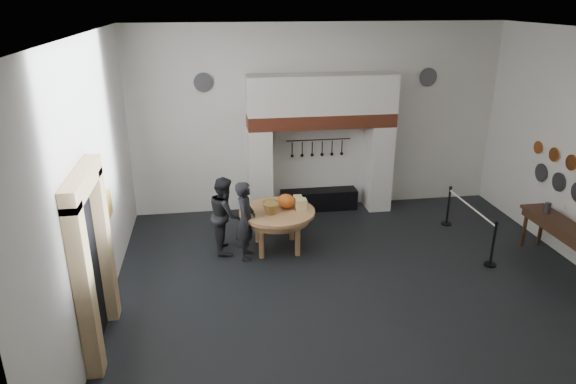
{
  "coord_description": "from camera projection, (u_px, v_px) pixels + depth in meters",
  "views": [
    {
      "loc": [
        -2.58,
        -7.99,
        5.04
      ],
      "look_at": [
        -1.12,
        1.53,
        1.35
      ],
      "focal_mm": 32.0,
      "sensor_mm": 36.0,
      "label": 1
    }
  ],
  "objects": [
    {
      "name": "chimney_hood",
      "position": [
        322.0,
        94.0,
        11.87
      ],
      "size": [
        3.5,
        0.7,
        0.9
      ],
      "primitive_type": "cube",
      "color": "silver",
      "rests_on": "hearth_brick_band"
    },
    {
      "name": "door_jamb_far",
      "position": [
        104.0,
        247.0,
        8.18
      ],
      "size": [
        0.22,
        0.3,
        2.6
      ],
      "primitive_type": "cube",
      "color": "tan",
      "rests_on": "floor"
    },
    {
      "name": "wicker_basket",
      "position": [
        271.0,
        209.0,
        10.45
      ],
      "size": [
        0.37,
        0.37,
        0.22
      ],
      "primitive_type": "cone",
      "rotation": [
        3.14,
        0.0,
        -0.17
      ],
      "color": "#A57D3C",
      "rests_on": "work_table"
    },
    {
      "name": "pumpkin",
      "position": [
        286.0,
        201.0,
        10.71
      ],
      "size": [
        0.36,
        0.36,
        0.31
      ],
      "primitive_type": "ellipsoid",
      "color": "#CB4E1C",
      "rests_on": "work_table"
    },
    {
      "name": "work_table",
      "position": [
        277.0,
        212.0,
        10.66
      ],
      "size": [
        1.83,
        1.83,
        0.07
      ],
      "primitive_type": "cylinder",
      "rotation": [
        0.0,
        0.0,
        -0.17
      ],
      "color": "tan",
      "rests_on": "floor"
    },
    {
      "name": "hearth_brick_band",
      "position": [
        321.0,
        120.0,
        12.09
      ],
      "size": [
        3.5,
        0.72,
        0.32
      ],
      "primitive_type": "cube",
      "color": "#9E442B",
      "rests_on": "chimney_pier_left"
    },
    {
      "name": "wall_front",
      "position": [
        485.0,
        299.0,
        5.05
      ],
      "size": [
        9.0,
        0.02,
        4.5
      ],
      "primitive_type": "cube",
      "color": "silver",
      "rests_on": "floor"
    },
    {
      "name": "wall_back",
      "position": [
        318.0,
        119.0,
        12.43
      ],
      "size": [
        9.0,
        0.02,
        4.5
      ],
      "primitive_type": "cube",
      "color": "silver",
      "rests_on": "floor"
    },
    {
      "name": "cheese_block_big",
      "position": [
        301.0,
        205.0,
        10.63
      ],
      "size": [
        0.22,
        0.22,
        0.24
      ],
      "primitive_type": "cube",
      "color": "#DCCE83",
      "rests_on": "work_table"
    },
    {
      "name": "pewter_plate_mid",
      "position": [
        559.0,
        182.0,
        10.58
      ],
      "size": [
        0.03,
        0.4,
        0.4
      ],
      "primitive_type": "cylinder",
      "rotation": [
        0.0,
        1.57,
        0.0
      ],
      "color": "#4C4C51",
      "rests_on": "wall_right"
    },
    {
      "name": "pewter_plate_right",
      "position": [
        541.0,
        173.0,
        11.14
      ],
      "size": [
        0.03,
        0.4,
        0.4
      ],
      "primitive_type": "cylinder",
      "rotation": [
        0.0,
        1.57,
        0.0
      ],
      "color": "#4C4C51",
      "rests_on": "wall_right"
    },
    {
      "name": "floor",
      "position": [
        360.0,
        285.0,
        9.55
      ],
      "size": [
        9.0,
        8.0,
        0.02
      ],
      "primitive_type": "cube",
      "color": "black",
      "rests_on": "ground"
    },
    {
      "name": "barrier_post_far",
      "position": [
        448.0,
        207.0,
        11.95
      ],
      "size": [
        0.05,
        0.05,
        0.9
      ],
      "primitive_type": "cylinder",
      "color": "black",
      "rests_on": "floor"
    },
    {
      "name": "door_recess",
      "position": [
        89.0,
        271.0,
        7.54
      ],
      "size": [
        0.04,
        1.1,
        2.5
      ],
      "primitive_type": "cube",
      "color": "black",
      "rests_on": "floor"
    },
    {
      "name": "barrier_rope",
      "position": [
        471.0,
        207.0,
        10.89
      ],
      "size": [
        0.04,
        2.0,
        0.04
      ],
      "primitive_type": "cylinder",
      "rotation": [
        1.57,
        0.0,
        0.0
      ],
      "color": "white",
      "rests_on": "barrier_post_near"
    },
    {
      "name": "ceiling",
      "position": [
        374.0,
        33.0,
        7.94
      ],
      "size": [
        9.0,
        8.0,
        0.02
      ],
      "primitive_type": "cube",
      "color": "silver",
      "rests_on": "wall_back"
    },
    {
      "name": "chimney_pier_left",
      "position": [
        260.0,
        172.0,
        12.32
      ],
      "size": [
        0.55,
        0.7,
        2.15
      ],
      "primitive_type": "cube",
      "color": "silver",
      "rests_on": "floor"
    },
    {
      "name": "pewter_plate_back_right",
      "position": [
        428.0,
        77.0,
        12.44
      ],
      "size": [
        0.44,
        0.03,
        0.44
      ],
      "primitive_type": "cylinder",
      "rotation": [
        1.57,
        0.0,
        0.0
      ],
      "color": "#4C4C51",
      "rests_on": "wall_back"
    },
    {
      "name": "side_table",
      "position": [
        565.0,
        226.0,
        9.92
      ],
      "size": [
        0.55,
        2.2,
        0.06
      ],
      "primitive_type": "cube",
      "color": "#3C2416",
      "rests_on": "floor"
    },
    {
      "name": "visitor_near",
      "position": [
        246.0,
        220.0,
        10.31
      ],
      "size": [
        0.48,
        0.65,
        1.65
      ],
      "primitive_type": "imported",
      "rotation": [
        0.0,
        0.0,
        1.42
      ],
      "color": "black",
      "rests_on": "floor"
    },
    {
      "name": "pewter_plate_back_left",
      "position": [
        203.0,
        82.0,
        11.67
      ],
      "size": [
        0.44,
        0.03,
        0.44
      ],
      "primitive_type": "cylinder",
      "rotation": [
        1.57,
        0.0,
        0.0
      ],
      "color": "#4C4C51",
      "rests_on": "wall_back"
    },
    {
      "name": "copper_pan_b",
      "position": [
        571.0,
        163.0,
        10.17
      ],
      "size": [
        0.03,
        0.32,
        0.32
      ],
      "primitive_type": "cylinder",
      "rotation": [
        0.0,
        1.57,
        0.0
      ],
      "color": "#C6662D",
      "rests_on": "wall_right"
    },
    {
      "name": "utensil_rail",
      "position": [
        318.0,
        140.0,
        12.54
      ],
      "size": [
        1.6,
        0.02,
        0.02
      ],
      "primitive_type": "cylinder",
      "rotation": [
        0.0,
        1.57,
        0.0
      ],
      "color": "black",
      "rests_on": "wall_back"
    },
    {
      "name": "barrier_post_near",
      "position": [
        493.0,
        245.0,
        10.11
      ],
      "size": [
        0.05,
        0.05,
        0.9
      ],
      "primitive_type": "cylinder",
      "color": "black",
      "rests_on": "floor"
    },
    {
      "name": "cheese_block_small",
      "position": [
        298.0,
        200.0,
        10.91
      ],
      "size": [
        0.18,
        0.18,
        0.2
      ],
      "primitive_type": "cube",
      "color": "#D7C081",
      "rests_on": "work_table"
    },
    {
      "name": "copper_pan_c",
      "position": [
        554.0,
        155.0,
        10.68
      ],
      "size": [
        0.03,
        0.3,
        0.3
      ],
      "primitive_type": "cylinder",
      "rotation": [
        0.0,
        1.57,
        0.0
      ],
      "color": "#C6662D",
      "rests_on": "wall_right"
    },
    {
      "name": "pewter_jug",
      "position": [
        547.0,
        208.0,
        10.42
      ],
      "size": [
        0.12,
        0.12,
        0.22
      ],
      "primitive_type": "cylinder",
      "color": "#515156",
      "rests_on": "side_table"
    },
    {
      "name": "wall_plaque",
      "position": [
        109.0,
        204.0,
        9.08
      ],
      "size": [
        0.05,
        0.34,
        0.44
      ],
      "primitive_type": "cube",
      "color": "gold",
      "rests_on": "wall_left"
    },
    {
      "name": "bread_loaf",
      "position": [
        270.0,
        202.0,
        10.93
      ],
      "size": [
        0.31,
        0.18,
        0.13
      ],
      "primitive_type": "ellipsoid",
      "color": "olive",
      "rests_on": "work_table"
    },
    {
      "name": "door_lintel",
      "position": [
        82.0,
        182.0,
        7.06
      ],
      "size": [
        0.22,
        1.7,
        0.3
      ],
      "primitive_type": "cube",
      "color": "tan",
      "rests_on": "door_jamb_near"
    },
    {
      "name": "copper_pan_d",
      "position": [
        538.0,
        147.0,
        11.19
      ],
      "size": [
        0.03,
        0.28,
        0.28
      ],
      "primitive_type": "cylinder",
      "rotation": [
        0.0,
        1.57,
        0.0
      ],
      "color": "#C6662D",
      "rests_on": "wall_right"
    },
    {
      "name": "wall_left",
      "position": [
        92.0,
        185.0,
        8.1
      ],
      "size": [
        0.02,
        8.0,
        4.5
      ],
      "primitive_type": "cube",
      "color": "silver",
      "rests_on": "floor"
    },
    {
      "name": "door_jamb_near",
      "position": [
        85.0,
        294.0,
        6.89
      ],
      "size": [
        0.22,
        0.3,
        2.6
      ],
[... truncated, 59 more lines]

